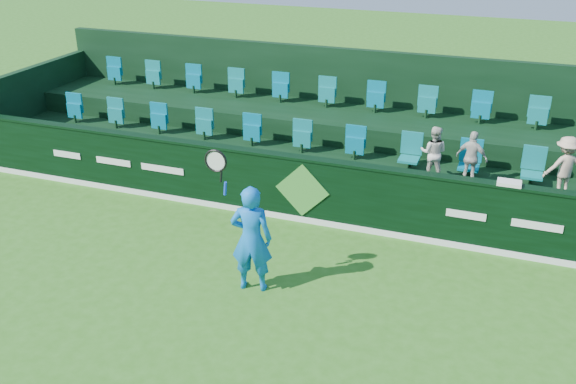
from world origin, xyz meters
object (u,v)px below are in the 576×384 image
at_px(spectator_middle, 472,158).
at_px(towel, 509,183).
at_px(tennis_player, 251,238).
at_px(spectator_left, 433,153).
at_px(spectator_right, 565,167).

distance_m(spectator_middle, towel, 1.34).
height_order(tennis_player, spectator_middle, tennis_player).
relative_size(spectator_left, spectator_middle, 1.02).
bearing_deg(towel, spectator_middle, 123.15).
distance_m(spectator_middle, spectator_right, 1.65).
bearing_deg(spectator_left, tennis_player, 58.28).
height_order(spectator_middle, spectator_right, spectator_right).
relative_size(tennis_player, spectator_right, 2.10).
bearing_deg(towel, tennis_player, -145.27).
relative_size(spectator_left, spectator_right, 0.93).
distance_m(tennis_player, towel, 4.59).
relative_size(spectator_left, towel, 2.64).
xyz_separation_m(spectator_middle, spectator_right, (1.65, 0.00, 0.05)).
bearing_deg(tennis_player, towel, 34.73).
bearing_deg(spectator_left, towel, 142.45).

